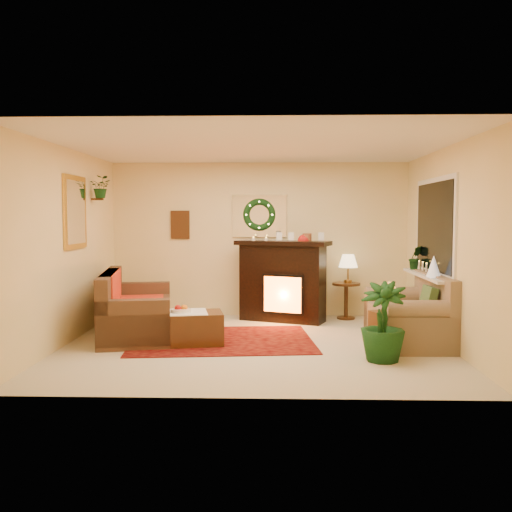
{
  "coord_description": "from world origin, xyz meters",
  "views": [
    {
      "loc": [
        0.23,
        -7.45,
        1.7
      ],
      "look_at": [
        0.0,
        0.35,
        1.15
      ],
      "focal_mm": 40.0,
      "sensor_mm": 36.0,
      "label": 1
    }
  ],
  "objects_px": {
    "loveseat": "(409,311)",
    "coffee_table": "(184,329)",
    "sofa": "(137,305)",
    "fireplace": "(283,287)",
    "end_table_square": "(390,330)",
    "side_table_round": "(346,299)"
  },
  "relations": [
    {
      "from": "loveseat",
      "to": "coffee_table",
      "type": "xyz_separation_m",
      "value": [
        -3.01,
        -0.23,
        -0.21
      ]
    },
    {
      "from": "fireplace",
      "to": "sofa",
      "type": "bearing_deg",
      "value": -130.94
    },
    {
      "from": "side_table_round",
      "to": "end_table_square",
      "type": "bearing_deg",
      "value": -83.24
    },
    {
      "from": "coffee_table",
      "to": "loveseat",
      "type": "bearing_deg",
      "value": -6.71
    },
    {
      "from": "end_table_square",
      "to": "coffee_table",
      "type": "relative_size",
      "value": 0.49
    },
    {
      "from": "end_table_square",
      "to": "coffee_table",
      "type": "height_order",
      "value": "end_table_square"
    },
    {
      "from": "sofa",
      "to": "side_table_round",
      "type": "distance_m",
      "value": 3.43
    },
    {
      "from": "sofa",
      "to": "end_table_square",
      "type": "xyz_separation_m",
      "value": [
        3.42,
        -0.9,
        -0.16
      ]
    },
    {
      "from": "sofa",
      "to": "end_table_square",
      "type": "height_order",
      "value": "sofa"
    },
    {
      "from": "fireplace",
      "to": "end_table_square",
      "type": "xyz_separation_m",
      "value": [
        1.32,
        -2.02,
        -0.28
      ]
    },
    {
      "from": "sofa",
      "to": "loveseat",
      "type": "relative_size",
      "value": 1.33
    },
    {
      "from": "sofa",
      "to": "loveseat",
      "type": "distance_m",
      "value": 3.79
    },
    {
      "from": "sofa",
      "to": "end_table_square",
      "type": "relative_size",
      "value": 4.24
    },
    {
      "from": "fireplace",
      "to": "end_table_square",
      "type": "relative_size",
      "value": 2.71
    },
    {
      "from": "sofa",
      "to": "coffee_table",
      "type": "height_order",
      "value": "sofa"
    },
    {
      "from": "fireplace",
      "to": "coffee_table",
      "type": "xyz_separation_m",
      "value": [
        -1.33,
        -1.75,
        -0.34
      ]
    },
    {
      "from": "loveseat",
      "to": "side_table_round",
      "type": "relative_size",
      "value": 2.64
    },
    {
      "from": "loveseat",
      "to": "coffee_table",
      "type": "relative_size",
      "value": 1.55
    },
    {
      "from": "sofa",
      "to": "loveseat",
      "type": "xyz_separation_m",
      "value": [
        3.77,
        -0.41,
        -0.01
      ]
    },
    {
      "from": "sofa",
      "to": "side_table_round",
      "type": "relative_size",
      "value": 3.51
    },
    {
      "from": "sofa",
      "to": "fireplace",
      "type": "height_order",
      "value": "fireplace"
    },
    {
      "from": "sofa",
      "to": "fireplace",
      "type": "relative_size",
      "value": 1.57
    }
  ]
}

